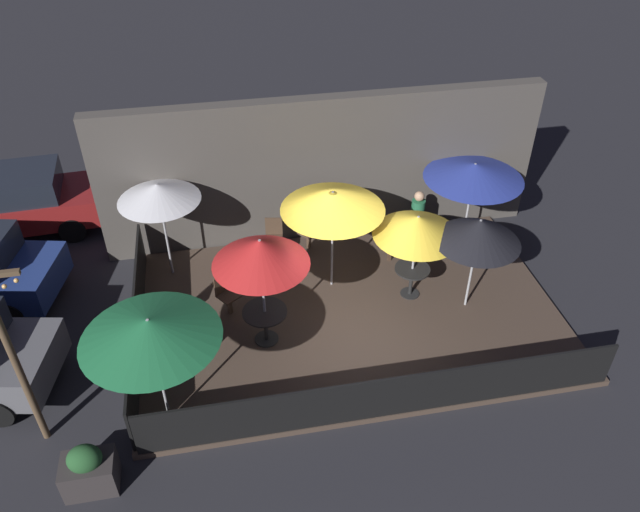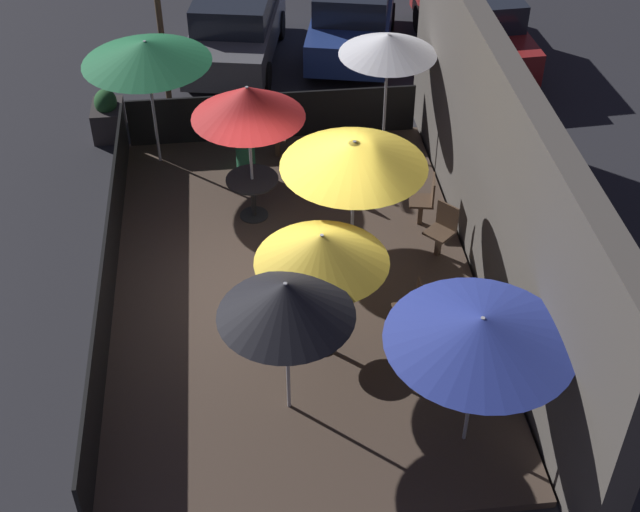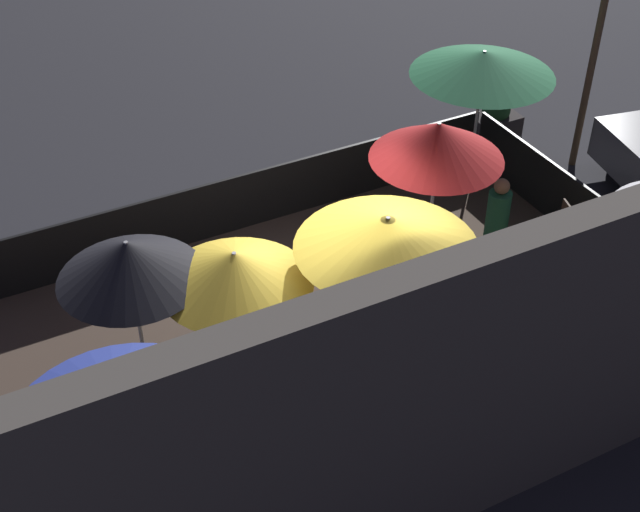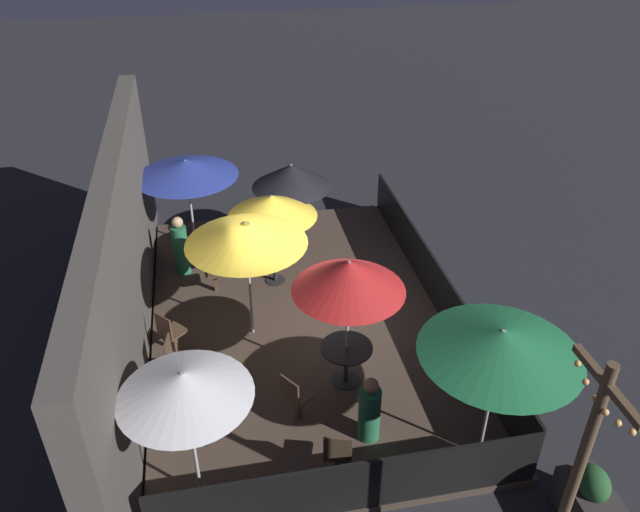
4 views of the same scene
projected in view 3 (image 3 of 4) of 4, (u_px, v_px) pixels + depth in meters
name	position (u px, v px, depth m)	size (l,w,h in m)	color
ground_plane	(332.00, 338.00, 12.09)	(60.00, 60.00, 0.00)	#26262B
patio_deck	(332.00, 335.00, 12.05)	(8.74, 5.66, 0.12)	#47382D
building_wall	(478.00, 391.00, 8.83)	(10.34, 0.36, 3.63)	#4C4742
fence_front	(247.00, 200.00, 13.68)	(8.54, 0.05, 0.95)	black
fence_side_left	(587.00, 218.00, 13.30)	(0.05, 5.46, 0.95)	black
patio_umbrella_0	(235.00, 268.00, 10.18)	(1.82, 1.82, 2.04)	#B2B2B7
patio_umbrella_1	(438.00, 141.00, 11.70)	(1.81, 1.81, 2.47)	#B2B2B7
patio_umbrella_2	(483.00, 63.00, 13.56)	(2.25, 2.25, 2.40)	#B2B2B7
patio_umbrella_3	(120.00, 412.00, 8.26)	(2.28, 2.28, 2.14)	#B2B2B7
patio_umbrella_4	(387.00, 233.00, 10.08)	(2.16, 2.16, 2.41)	#B2B2B7
patio_umbrella_5	(129.00, 260.00, 10.12)	(1.73, 1.73, 2.19)	#B2B2B7
dining_table_0	(241.00, 348.00, 10.95)	(0.76, 0.76, 0.72)	black
dining_table_1	(429.00, 239.00, 12.67)	(0.88, 0.88, 0.76)	black
patio_chair_0	(558.00, 230.00, 13.04)	(0.50, 0.50, 0.90)	#4C3828
patio_chair_1	(298.00, 421.00, 10.10)	(0.43, 0.43, 0.91)	#4C3828
patio_chair_2	(471.00, 415.00, 10.18)	(0.56, 0.56, 0.90)	#4C3828
patio_chair_3	(509.00, 269.00, 12.29)	(0.56, 0.56, 0.92)	#4C3828
patio_chair_4	(521.00, 385.00, 10.54)	(0.47, 0.47, 0.92)	#4C3828
patron_0	(497.00, 217.00, 13.22)	(0.47, 0.47, 1.19)	#236642
patron_1	(250.00, 479.00, 9.29)	(0.46, 0.46, 1.37)	#236642
planter_box	(494.00, 126.00, 15.87)	(0.83, 0.58, 0.96)	#332D2D
light_post	(595.00, 49.00, 14.34)	(1.10, 0.12, 3.85)	brown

